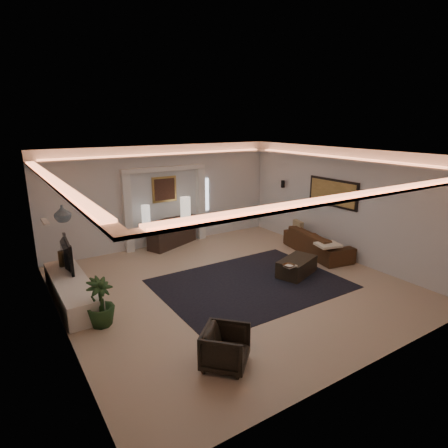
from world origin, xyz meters
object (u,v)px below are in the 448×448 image
console (172,232)px  sofa (317,243)px  coffee_table (297,266)px  armchair (226,348)px

console → sofa: console is taller
console → coffee_table: size_ratio=1.51×
coffee_table → armchair: 3.86m
coffee_table → armchair: armchair is taller
console → armchair: 5.86m
sofa → coffee_table: size_ratio=2.05×
console → sofa: 4.16m
console → sofa: size_ratio=0.74×
sofa → coffee_table: (-1.50, -0.79, -0.11)m
console → armchair: size_ratio=2.38×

